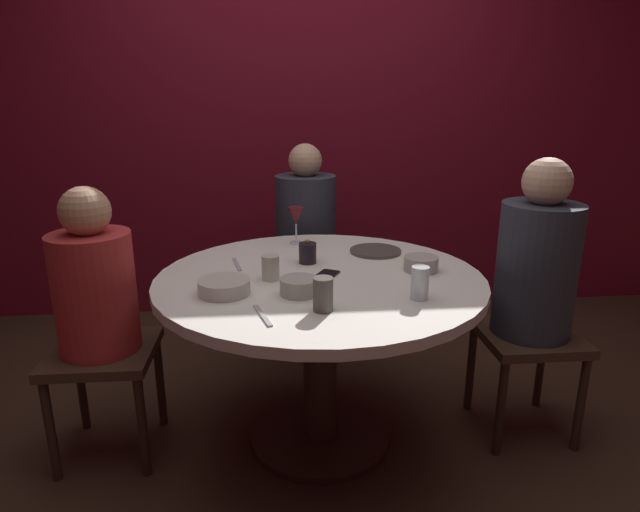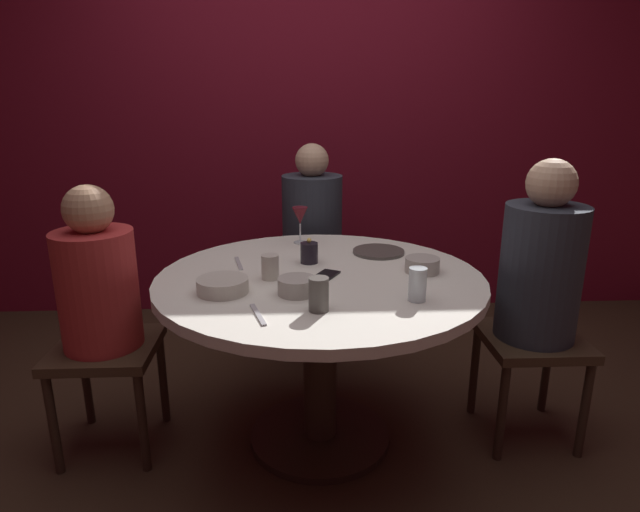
# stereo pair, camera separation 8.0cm
# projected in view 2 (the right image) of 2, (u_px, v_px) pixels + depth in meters

# --- Properties ---
(ground_plane) EXTENTS (8.00, 8.00, 0.00)m
(ground_plane) POSITION_uv_depth(u_px,v_px,m) (320.00, 438.00, 2.33)
(ground_plane) COLOR #382619
(back_wall) EXTENTS (6.00, 0.10, 2.60)m
(back_wall) POSITION_uv_depth(u_px,v_px,m) (308.00, 117.00, 3.47)
(back_wall) COLOR maroon
(back_wall) RESTS_ON ground
(dining_table) EXTENTS (1.30, 1.30, 0.75)m
(dining_table) POSITION_uv_depth(u_px,v_px,m) (320.00, 313.00, 2.16)
(dining_table) COLOR silver
(dining_table) RESTS_ON ground
(seated_diner_left) EXTENTS (0.40, 0.40, 1.12)m
(seated_diner_left) POSITION_uv_depth(u_px,v_px,m) (99.00, 292.00, 2.09)
(seated_diner_left) COLOR #3F2D1E
(seated_diner_left) RESTS_ON ground
(seated_diner_back) EXTENTS (0.40, 0.40, 1.19)m
(seated_diner_back) POSITION_uv_depth(u_px,v_px,m) (312.00, 226.00, 3.00)
(seated_diner_back) COLOR #3F2D1E
(seated_diner_back) RESTS_ON ground
(seated_diner_right) EXTENTS (0.40, 0.40, 1.20)m
(seated_diner_right) POSITION_uv_depth(u_px,v_px,m) (540.00, 274.00, 2.16)
(seated_diner_right) COLOR #3F2D1E
(seated_diner_right) RESTS_ON ground
(candle_holder) EXTENTS (0.07, 0.07, 0.11)m
(candle_holder) POSITION_uv_depth(u_px,v_px,m) (309.00, 253.00, 2.26)
(candle_holder) COLOR black
(candle_holder) RESTS_ON dining_table
(wine_glass) EXTENTS (0.08, 0.08, 0.18)m
(wine_glass) POSITION_uv_depth(u_px,v_px,m) (300.00, 217.00, 2.54)
(wine_glass) COLOR silver
(wine_glass) RESTS_ON dining_table
(dinner_plate) EXTENTS (0.23, 0.23, 0.01)m
(dinner_plate) POSITION_uv_depth(u_px,v_px,m) (379.00, 252.00, 2.41)
(dinner_plate) COLOR #4C4742
(dinner_plate) RESTS_ON dining_table
(cell_phone) EXTENTS (0.13, 0.16, 0.01)m
(cell_phone) POSITION_uv_depth(u_px,v_px,m) (325.00, 276.00, 2.10)
(cell_phone) COLOR black
(cell_phone) RESTS_ON dining_table
(bowl_serving_large) EXTENTS (0.19, 0.19, 0.05)m
(bowl_serving_large) POSITION_uv_depth(u_px,v_px,m) (223.00, 285.00, 1.93)
(bowl_serving_large) COLOR beige
(bowl_serving_large) RESTS_ON dining_table
(bowl_salad_center) EXTENTS (0.14, 0.14, 0.06)m
(bowl_salad_center) POSITION_uv_depth(u_px,v_px,m) (297.00, 286.00, 1.91)
(bowl_salad_center) COLOR #B2ADA3
(bowl_salad_center) RESTS_ON dining_table
(bowl_small_white) EXTENTS (0.14, 0.14, 0.06)m
(bowl_small_white) POSITION_uv_depth(u_px,v_px,m) (422.00, 265.00, 2.15)
(bowl_small_white) COLOR #B2ADA3
(bowl_small_white) RESTS_ON dining_table
(cup_near_candle) EXTENTS (0.06, 0.06, 0.12)m
(cup_near_candle) POSITION_uv_depth(u_px,v_px,m) (417.00, 284.00, 1.84)
(cup_near_candle) COLOR silver
(cup_near_candle) RESTS_ON dining_table
(cup_by_left_diner) EXTENTS (0.07, 0.07, 0.11)m
(cup_by_left_diner) POSITION_uv_depth(u_px,v_px,m) (319.00, 294.00, 1.75)
(cup_by_left_diner) COLOR #4C4742
(cup_by_left_diner) RESTS_ON dining_table
(cup_by_right_diner) EXTENTS (0.07, 0.07, 0.10)m
(cup_by_right_diner) POSITION_uv_depth(u_px,v_px,m) (270.00, 267.00, 2.06)
(cup_by_right_diner) COLOR beige
(cup_by_right_diner) RESTS_ON dining_table
(fork_near_plate) EXTENTS (0.05, 0.18, 0.01)m
(fork_near_plate) POSITION_uv_depth(u_px,v_px,m) (239.00, 263.00, 2.26)
(fork_near_plate) COLOR #B7B7BC
(fork_near_plate) RESTS_ON dining_table
(knife_near_plate) EXTENTS (0.07, 0.18, 0.01)m
(knife_near_plate) POSITION_uv_depth(u_px,v_px,m) (258.00, 314.00, 1.73)
(knife_near_plate) COLOR #B7B7BC
(knife_near_plate) RESTS_ON dining_table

